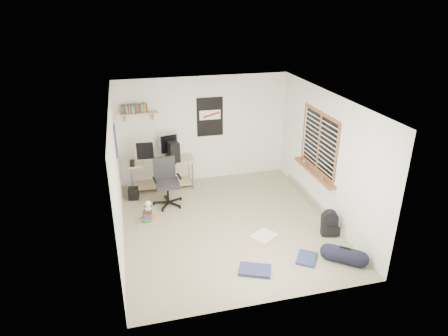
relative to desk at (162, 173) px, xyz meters
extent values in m
cube|color=gray|center=(1.07, -2.00, -0.37)|extent=(4.00, 4.50, 0.01)
cube|color=white|center=(1.07, -2.00, 2.14)|extent=(4.00, 4.50, 0.01)
cube|color=silver|center=(1.07, 0.25, 0.89)|extent=(4.00, 0.01, 2.50)
cube|color=silver|center=(-0.94, -2.00, 0.89)|extent=(0.01, 4.50, 2.50)
cube|color=silver|center=(3.07, -2.00, 0.89)|extent=(0.01, 4.50, 2.50)
cube|color=tan|center=(0.00, 0.00, 0.00)|extent=(1.59, 0.95, 0.68)
cube|color=#ADADB2|center=(-0.35, -0.26, 0.53)|extent=(0.41, 0.13, 0.44)
cube|color=#B7B8BD|center=(0.21, 0.00, 0.55)|extent=(0.45, 0.20, 0.48)
cube|color=black|center=(0.27, -0.10, 0.55)|extent=(0.30, 0.48, 0.47)
cube|color=black|center=(-0.05, -0.26, 0.32)|extent=(0.44, 0.31, 0.02)
cube|color=black|center=(-0.64, -0.26, 0.40)|extent=(0.11, 0.11, 0.17)
cube|color=black|center=(0.24, -0.26, 0.40)|extent=(0.11, 0.11, 0.18)
cube|color=black|center=(0.03, -0.90, 0.12)|extent=(0.74, 0.74, 1.03)
cube|color=tan|center=(-0.38, 0.14, 1.42)|extent=(0.80, 0.22, 0.24)
cube|color=black|center=(1.22, 0.23, 1.19)|extent=(0.62, 0.03, 0.92)
cube|color=navy|center=(-0.92, -0.80, 1.14)|extent=(0.02, 0.42, 0.60)
cube|color=brown|center=(3.02, -1.70, 1.08)|extent=(0.10, 1.50, 1.26)
cube|color=#B7B2A8|center=(3.02, -1.70, -0.28)|extent=(0.08, 2.50, 0.18)
cube|color=black|center=(2.82, -2.81, -0.16)|extent=(0.35, 0.31, 0.39)
cylinder|color=black|center=(2.66, -3.65, -0.22)|extent=(0.39, 0.39, 0.55)
cube|color=silver|center=(1.62, -2.59, -0.34)|extent=(0.56, 0.55, 0.04)
cube|color=navy|center=(1.13, -3.52, -0.33)|extent=(0.60, 0.50, 0.06)
cube|color=navy|center=(2.09, -3.43, -0.34)|extent=(0.49, 0.52, 0.05)
cube|color=olive|center=(-0.44, -1.47, -0.22)|extent=(0.50, 0.44, 0.29)
cube|color=white|center=(-0.42, -1.49, 0.02)|extent=(0.18, 0.25, 0.22)
cube|color=black|center=(-0.68, -0.46, -0.22)|extent=(0.24, 0.24, 0.25)
camera|label=1|loc=(-0.66, -8.54, 3.80)|focal=32.00mm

